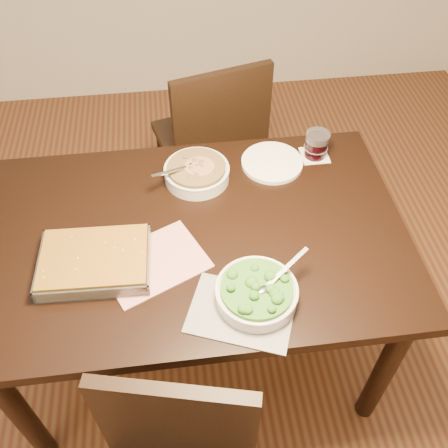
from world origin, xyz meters
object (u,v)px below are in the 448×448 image
Objects in this scene: baking_dish at (95,262)px; chair_far at (213,138)px; table at (195,250)px; wine_tumbler at (316,144)px; dinner_plate at (272,163)px; stew_bowl at (197,172)px; broccoli_bowl at (257,293)px.

baking_dish is 0.37× the size of chair_far.
baking_dish is (-0.31, -0.11, 0.12)m from table.
wine_tumbler is at bearing 113.01° from chair_far.
baking_dish is at bearing -160.95° from table.
wine_tumbler is 0.18m from dinner_plate.
chair_far is at bearing 64.93° from baking_dish.
stew_bowl is 1.06× the size of dinner_plate.
dinner_plate is at bearing 35.21° from baking_dish.
stew_bowl is 0.29m from dinner_plate.
wine_tumbler reaches higher than table.
baking_dish is at bearing 47.52° from chair_far.
dinner_plate reaches higher than table.
dinner_plate is at bearing -170.24° from wine_tumbler.
baking_dish is 3.47× the size of wine_tumbler.
dinner_plate is at bearing 74.72° from broccoli_bowl.
dinner_plate is (0.32, 0.30, 0.10)m from table.
stew_bowl is 0.70× the size of baking_dish.
stew_bowl is 0.59m from chair_far.
stew_bowl is 0.50m from baking_dish.
broccoli_bowl is at bearing 75.82° from chair_far.
chair_far reaches higher than broccoli_bowl.
dinner_plate is 0.55m from chair_far.
table is 5.52× the size of broccoli_bowl.
chair_far reaches higher than wine_tumbler.
wine_tumbler is at bearing 61.65° from broccoli_bowl.
chair_far is (0.45, 0.87, -0.26)m from baking_dish.
dinner_plate is (0.63, 0.40, -0.02)m from baking_dish.
wine_tumbler is 0.44× the size of dinner_plate.
stew_bowl is at bearing 82.38° from table.
baking_dish is 1.51× the size of dinner_plate.
broccoli_bowl is 0.60m from dinner_plate.
chair_far reaches higher than table.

